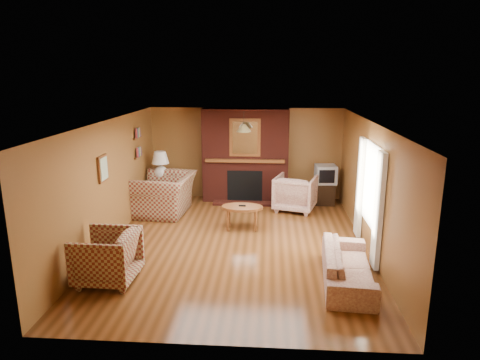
# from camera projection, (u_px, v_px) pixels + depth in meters

# --- Properties ---
(floor) EXTENTS (6.50, 6.50, 0.00)m
(floor) POSITION_uv_depth(u_px,v_px,m) (237.00, 244.00, 8.44)
(floor) COLOR #4E2B10
(floor) RESTS_ON ground
(ceiling) EXTENTS (6.50, 6.50, 0.00)m
(ceiling) POSITION_uv_depth(u_px,v_px,m) (236.00, 122.00, 7.85)
(ceiling) COLOR white
(ceiling) RESTS_ON wall_back
(wall_back) EXTENTS (6.50, 0.00, 6.50)m
(wall_back) POSITION_uv_depth(u_px,v_px,m) (246.00, 154.00, 11.29)
(wall_back) COLOR brown
(wall_back) RESTS_ON floor
(wall_front) EXTENTS (6.50, 0.00, 6.50)m
(wall_front) POSITION_uv_depth(u_px,v_px,m) (215.00, 256.00, 5.00)
(wall_front) COLOR brown
(wall_front) RESTS_ON floor
(wall_left) EXTENTS (0.00, 6.50, 6.50)m
(wall_left) POSITION_uv_depth(u_px,v_px,m) (109.00, 183.00, 8.31)
(wall_left) COLOR brown
(wall_left) RESTS_ON floor
(wall_right) EXTENTS (0.00, 6.50, 6.50)m
(wall_right) POSITION_uv_depth(u_px,v_px,m) (370.00, 187.00, 7.98)
(wall_right) COLOR brown
(wall_right) RESTS_ON floor
(fireplace) EXTENTS (2.20, 0.82, 2.40)m
(fireplace) POSITION_uv_depth(u_px,v_px,m) (245.00, 156.00, 11.04)
(fireplace) COLOR #491610
(fireplace) RESTS_ON floor
(window_right) EXTENTS (0.10, 1.85, 2.00)m
(window_right) POSITION_uv_depth(u_px,v_px,m) (369.00, 194.00, 7.80)
(window_right) COLOR beige
(window_right) RESTS_ON wall_right
(bookshelf) EXTENTS (0.09, 0.55, 0.71)m
(bookshelf) POSITION_uv_depth(u_px,v_px,m) (139.00, 143.00, 10.03)
(bookshelf) COLOR brown
(bookshelf) RESTS_ON wall_left
(botanical_print) EXTENTS (0.05, 0.40, 0.50)m
(botanical_print) POSITION_uv_depth(u_px,v_px,m) (103.00, 169.00, 7.93)
(botanical_print) COLOR brown
(botanical_print) RESTS_ON wall_left
(pendant_light) EXTENTS (0.36, 0.36, 0.48)m
(pendant_light) POSITION_uv_depth(u_px,v_px,m) (244.00, 128.00, 10.17)
(pendant_light) COLOR black
(pendant_light) RESTS_ON ceiling
(plaid_loveseat) EXTENTS (1.36, 1.53, 0.94)m
(plaid_loveseat) POSITION_uv_depth(u_px,v_px,m) (165.00, 194.00, 10.19)
(plaid_loveseat) COLOR maroon
(plaid_loveseat) RESTS_ON floor
(plaid_armchair) EXTENTS (0.96, 0.94, 0.85)m
(plaid_armchair) POSITION_uv_depth(u_px,v_px,m) (107.00, 257.00, 6.82)
(plaid_armchair) COLOR maroon
(plaid_armchair) RESTS_ON floor
(floral_sofa) EXTENTS (0.91, 1.96, 0.56)m
(floral_sofa) POSITION_uv_depth(u_px,v_px,m) (348.00, 266.00, 6.85)
(floral_sofa) COLOR beige
(floral_sofa) RESTS_ON floor
(floral_armchair) EXTENTS (1.16, 1.18, 0.87)m
(floral_armchair) POSITION_uv_depth(u_px,v_px,m) (295.00, 193.00, 10.40)
(floral_armchair) COLOR beige
(floral_armchair) RESTS_ON floor
(coffee_table) EXTENTS (0.88, 0.55, 0.53)m
(coffee_table) POSITION_uv_depth(u_px,v_px,m) (242.00, 209.00, 9.14)
(coffee_table) COLOR brown
(coffee_table) RESTS_ON floor
(side_table) EXTENTS (0.51, 0.51, 0.66)m
(side_table) POSITION_uv_depth(u_px,v_px,m) (162.00, 192.00, 10.87)
(side_table) COLOR brown
(side_table) RESTS_ON floor
(table_lamp) EXTENTS (0.43, 0.43, 0.71)m
(table_lamp) POSITION_uv_depth(u_px,v_px,m) (160.00, 164.00, 10.69)
(table_lamp) COLOR silver
(table_lamp) RESTS_ON side_table
(tv_stand) EXTENTS (0.53, 0.49, 0.55)m
(tv_stand) POSITION_uv_depth(u_px,v_px,m) (325.00, 193.00, 10.94)
(tv_stand) COLOR black
(tv_stand) RESTS_ON floor
(crt_tv) EXTENTS (0.54, 0.54, 0.46)m
(crt_tv) POSITION_uv_depth(u_px,v_px,m) (326.00, 174.00, 10.81)
(crt_tv) COLOR #999BA0
(crt_tv) RESTS_ON tv_stand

